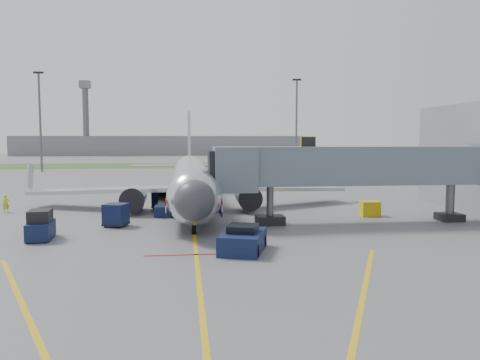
{
  "coord_description": "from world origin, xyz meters",
  "views": [
    {
      "loc": [
        -0.61,
        -30.74,
        6.68
      ],
      "look_at": [
        4.08,
        8.79,
        3.2
      ],
      "focal_mm": 35.0,
      "sensor_mm": 36.0,
      "label": 1
    }
  ],
  "objects": [
    {
      "name": "ground",
      "position": [
        0.0,
        0.0,
        0.0
      ],
      "size": [
        400.0,
        400.0,
        0.0
      ],
      "primitive_type": "plane",
      "color": "#565659",
      "rests_on": "ground"
    },
    {
      "name": "grass_strip",
      "position": [
        0.0,
        90.0,
        0.01
      ],
      "size": [
        300.0,
        25.0,
        0.01
      ],
      "primitive_type": "cube",
      "color": "#2D4C1E",
      "rests_on": "ground"
    },
    {
      "name": "apron_markings",
      "position": [
        0.0,
        -7.4,
        0.0
      ],
      "size": [
        21.52,
        50.0,
        0.01
      ],
      "color": "gold",
      "rests_on": "ground"
    },
    {
      "name": "airliner",
      "position": [
        0.0,
        15.25,
        2.65
      ],
      "size": [
        32.1,
        35.67,
        10.25
      ],
      "color": "silver",
      "rests_on": "ground"
    },
    {
      "name": "jet_bridge",
      "position": [
        12.86,
        5.0,
        4.47
      ],
      "size": [
        25.3,
        4.0,
        6.9
      ],
      "color": "slate",
      "rests_on": "ground"
    },
    {
      "name": "light_mast_left",
      "position": [
        -30.0,
        70.0,
        10.78
      ],
      "size": [
        2.0,
        0.44,
        20.4
      ],
      "color": "#595B60",
      "rests_on": "ground"
    },
    {
      "name": "light_mast_right",
      "position": [
        25.0,
        75.0,
        10.78
      ],
      "size": [
        2.0,
        0.44,
        20.4
      ],
      "color": "#595B60",
      "rests_on": "ground"
    },
    {
      "name": "distant_terminal",
      "position": [
        -10.0,
        170.0,
        4.0
      ],
      "size": [
        120.0,
        14.0,
        8.0
      ],
      "primitive_type": "cube",
      "color": "slate",
      "rests_on": "ground"
    },
    {
      "name": "control_tower",
      "position": [
        -40.0,
        165.0,
        17.33
      ],
      "size": [
        4.0,
        4.0,
        30.0
      ],
      "color": "#595B60",
      "rests_on": "ground"
    },
    {
      "name": "pushback_tug",
      "position": [
        2.8,
        -3.5,
        0.66
      ],
      "size": [
        3.41,
        4.35,
        1.59
      ],
      "color": "#0B1732",
      "rests_on": "ground"
    },
    {
      "name": "baggage_tug",
      "position": [
        -10.22,
        1.42,
        0.88
      ],
      "size": [
        1.72,
        2.96,
        1.98
      ],
      "color": "#0B1732",
      "rests_on": "ground"
    },
    {
      "name": "baggage_cart_a",
      "position": [
        -5.9,
        5.62,
        0.89
      ],
      "size": [
        2.04,
        2.04,
        1.75
      ],
      "color": "#0B1732",
      "rests_on": "ground"
    },
    {
      "name": "baggage_cart_b",
      "position": [
        -5.47,
        14.25,
        0.84
      ],
      "size": [
        1.76,
        1.76,
        1.65
      ],
      "color": "#0B1732",
      "rests_on": "ground"
    },
    {
      "name": "baggage_cart_c",
      "position": [
        -3.0,
        14.88,
        0.84
      ],
      "size": [
        1.68,
        1.68,
        1.65
      ],
      "color": "#0B1732",
      "rests_on": "ground"
    },
    {
      "name": "belt_loader",
      "position": [
        -2.5,
        10.93,
        0.53
      ],
      "size": [
        1.5,
        4.41,
        2.14
      ],
      "color": "#0B1732",
      "rests_on": "ground"
    },
    {
      "name": "ground_power_cart",
      "position": [
        15.41,
        8.0,
        0.63
      ],
      "size": [
        1.64,
        1.13,
        1.28
      ],
      "color": "#DFB90D",
      "rests_on": "ground"
    },
    {
      "name": "ramp_worker",
      "position": [
        -16.88,
        13.81,
        0.82
      ],
      "size": [
        0.7,
        0.58,
        1.63
      ],
      "primitive_type": "imported",
      "rotation": [
        0.0,
        0.0,
        0.38
      ],
      "color": "#C2D919",
      "rests_on": "ground"
    }
  ]
}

